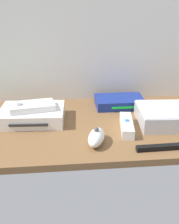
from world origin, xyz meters
TOP-DOWN VIEW (x-y plane):
  - ground_plane at (0.00, 0.00)cm, footprint 100.00×48.00cm
  - back_wall at (0.00, 24.60)cm, footprint 110.00×1.20cm
  - game_console at (-18.91, 3.79)cm, footprint 21.85×17.38cm
  - mini_computer at (24.53, -2.38)cm, footprint 18.05×18.05cm
  - network_router at (12.88, 14.45)cm, footprint 18.04×12.45cm
  - remote_wand at (11.12, -5.98)cm, footprint 5.71×15.17cm
  - remote_nunchuk at (0.56, -14.02)cm, footprint 7.16×10.85cm
  - remote_classic_pad at (-18.66, 3.28)cm, footprint 15.59×10.42cm
  - sensor_bar at (22.84, -19.06)cm, footprint 24.04×2.49cm

SIDE VIEW (x-z plane):
  - ground_plane at x=0.00cm, z-range -2.00..0.00cm
  - sensor_bar at x=22.84cm, z-range 0.00..1.40cm
  - remote_wand at x=11.12cm, z-range -0.19..3.21cm
  - network_router at x=12.88cm, z-range 0.00..3.40cm
  - remote_nunchuk at x=0.56cm, z-range -0.51..4.59cm
  - game_console at x=-18.91cm, z-range 0.00..4.40cm
  - mini_computer at x=24.53cm, z-range -0.01..5.29cm
  - remote_classic_pad at x=-18.66cm, z-range 4.21..6.61cm
  - back_wall at x=0.00cm, z-range 0.00..64.00cm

